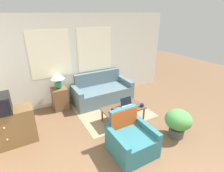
{
  "coord_description": "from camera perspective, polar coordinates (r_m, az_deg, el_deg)",
  "views": [
    {
      "loc": [
        -1.58,
        -1.36,
        2.61
      ],
      "look_at": [
        0.57,
        2.47,
        0.75
      ],
      "focal_mm": 28.0,
      "sensor_mm": 36.0,
      "label": 1
    }
  ],
  "objects": [
    {
      "name": "wall_back",
      "position": [
        5.36,
        -11.44,
        8.4
      ],
      "size": [
        6.31,
        0.06,
        2.6
      ],
      "color": "silver",
      "rests_on": "ground_plane"
    },
    {
      "name": "rug",
      "position": [
        5.11,
        -0.18,
        -7.77
      ],
      "size": [
        1.93,
        1.83,
        0.01
      ],
      "color": "#9E8966",
      "rests_on": "ground_plane"
    },
    {
      "name": "couch",
      "position": [
        5.53,
        -3.31,
        -2.07
      ],
      "size": [
        1.81,
        0.83,
        0.88
      ],
      "color": "slate",
      "rests_on": "ground_plane"
    },
    {
      "name": "armchair",
      "position": [
        3.66,
        6.09,
        -17.18
      ],
      "size": [
        0.81,
        0.78,
        0.84
      ],
      "color": "#2D6B75",
      "rests_on": "ground_plane"
    },
    {
      "name": "tv_dresser",
      "position": [
        4.3,
        -31.36,
        -11.88
      ],
      "size": [
        1.13,
        0.44,
        0.8
      ],
      "color": "brown",
      "rests_on": "ground_plane"
    },
    {
      "name": "side_table",
      "position": [
        5.25,
        -16.6,
        -3.94
      ],
      "size": [
        0.4,
        0.4,
        0.64
      ],
      "color": "brown",
      "rests_on": "ground_plane"
    },
    {
      "name": "table_lamp",
      "position": [
        5.01,
        -17.39,
        2.45
      ],
      "size": [
        0.38,
        0.38,
        0.47
      ],
      "color": "#1E8451",
      "rests_on": "side_table"
    },
    {
      "name": "coffee_table",
      "position": [
        4.48,
        3.7,
        -7.54
      ],
      "size": [
        1.07,
        0.57,
        0.38
      ],
      "color": "brown",
      "rests_on": "ground_plane"
    },
    {
      "name": "laptop",
      "position": [
        4.49,
        5.13,
        -6.16
      ],
      "size": [
        0.32,
        0.26,
        0.22
      ],
      "color": "#B7B7BC",
      "rests_on": "coffee_table"
    },
    {
      "name": "cup_navy",
      "position": [
        4.55,
        9.73,
        -6.19
      ],
      "size": [
        0.1,
        0.1,
        0.08
      ],
      "color": "#191E4C",
      "rests_on": "coffee_table"
    },
    {
      "name": "cup_yellow",
      "position": [
        4.24,
        0.13,
        -7.96
      ],
      "size": [
        0.07,
        0.07,
        0.1
      ],
      "color": "#191E4C",
      "rests_on": "coffee_table"
    },
    {
      "name": "snack_bowl",
      "position": [
        4.31,
        2.47,
        -7.68
      ],
      "size": [
        0.19,
        0.19,
        0.07
      ],
      "color": "teal",
      "rests_on": "coffee_table"
    },
    {
      "name": "potted_plant",
      "position": [
        4.19,
        20.77,
        -10.77
      ],
      "size": [
        0.58,
        0.58,
        0.65
      ],
      "color": "#4C4C4C",
      "rests_on": "ground_plane"
    }
  ]
}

